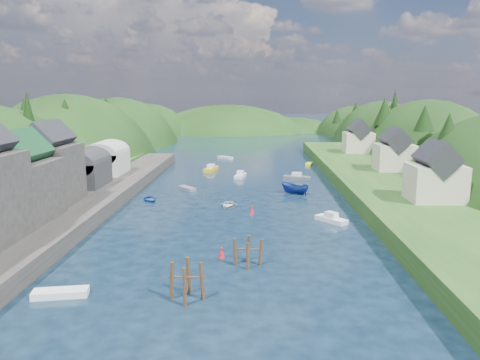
{
  "coord_description": "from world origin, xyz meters",
  "views": [
    {
      "loc": [
        2.16,
        -41.78,
        16.99
      ],
      "look_at": [
        0.0,
        28.0,
        4.0
      ],
      "focal_mm": 35.0,
      "sensor_mm": 36.0,
      "label": 1
    }
  ],
  "objects_px": {
    "channel_buoy_near": "(222,253)",
    "channel_buoy_far": "(252,210)",
    "piling_cluster_near": "(187,284)",
    "piling_cluster_far": "(248,254)"
  },
  "relations": [
    {
      "from": "channel_buoy_near",
      "to": "channel_buoy_far",
      "type": "bearing_deg",
      "value": 80.56
    },
    {
      "from": "piling_cluster_near",
      "to": "channel_buoy_near",
      "type": "distance_m",
      "value": 10.5
    },
    {
      "from": "channel_buoy_far",
      "to": "piling_cluster_far",
      "type": "bearing_deg",
      "value": -90.77
    },
    {
      "from": "piling_cluster_far",
      "to": "piling_cluster_near",
      "type": "bearing_deg",
      "value": -121.42
    },
    {
      "from": "piling_cluster_far",
      "to": "channel_buoy_far",
      "type": "bearing_deg",
      "value": 89.23
    },
    {
      "from": "piling_cluster_far",
      "to": "channel_buoy_near",
      "type": "xyz_separation_m",
      "value": [
        -2.8,
        2.08,
        -0.6
      ]
    },
    {
      "from": "piling_cluster_far",
      "to": "channel_buoy_near",
      "type": "relative_size",
      "value": 2.99
    },
    {
      "from": "piling_cluster_near",
      "to": "piling_cluster_far",
      "type": "relative_size",
      "value": 1.17
    },
    {
      "from": "piling_cluster_near",
      "to": "channel_buoy_near",
      "type": "bearing_deg",
      "value": 77.98
    },
    {
      "from": "channel_buoy_near",
      "to": "channel_buoy_far",
      "type": "relative_size",
      "value": 1.0
    }
  ]
}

